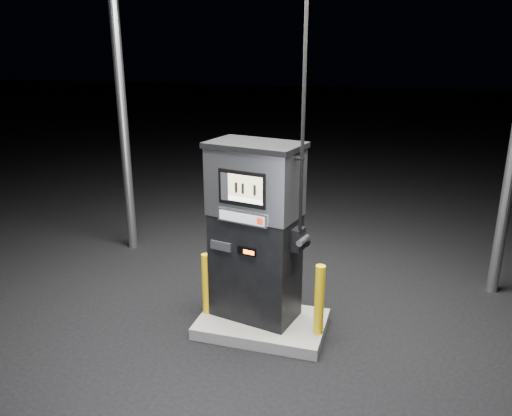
# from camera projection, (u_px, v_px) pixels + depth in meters

# --- Properties ---
(ground) EXTENTS (80.00, 80.00, 0.00)m
(ground) POSITION_uv_depth(u_px,v_px,m) (262.00, 329.00, 6.43)
(ground) COLOR black
(ground) RESTS_ON ground
(pump_island) EXTENTS (1.60, 1.00, 0.15)m
(pump_island) POSITION_uv_depth(u_px,v_px,m) (262.00, 324.00, 6.41)
(pump_island) COLOR slate
(pump_island) RESTS_ON ground
(fuel_dispenser) EXTENTS (1.30, 0.88, 4.68)m
(fuel_dispenser) POSITION_uv_depth(u_px,v_px,m) (256.00, 231.00, 6.14)
(fuel_dispenser) COLOR black
(fuel_dispenser) RESTS_ON pump_island
(bollard_left) EXTENTS (0.12, 0.12, 0.82)m
(bollard_left) POSITION_uv_depth(u_px,v_px,m) (206.00, 284.00, 6.42)
(bollard_left) COLOR #E8B70C
(bollard_left) RESTS_ON pump_island
(bollard_right) EXTENTS (0.15, 0.15, 0.89)m
(bollard_right) POSITION_uv_depth(u_px,v_px,m) (319.00, 300.00, 5.94)
(bollard_right) COLOR #E8B70C
(bollard_right) RESTS_ON pump_island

